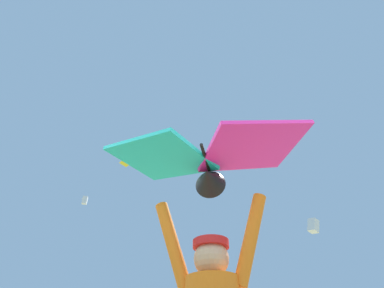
{
  "coord_description": "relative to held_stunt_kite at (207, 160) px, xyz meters",
  "views": [
    {
      "loc": [
        -0.09,
        -2.08,
        0.87
      ],
      "look_at": [
        0.22,
        1.5,
        3.53
      ],
      "focal_mm": 29.76,
      "sensor_mm": 36.0,
      "label": 1
    }
  ],
  "objects": [
    {
      "name": "held_stunt_kite",
      "position": [
        0.0,
        0.0,
        0.0
      ],
      "size": [
        1.55,
        1.02,
        0.38
      ],
      "color": "black"
    },
    {
      "name": "distant_kite_white_overhead_distant",
      "position": [
        9.81,
        18.11,
        7.14
      ],
      "size": [
        0.99,
        0.8,
        1.08
      ],
      "color": "white"
    },
    {
      "name": "distant_kite_yellow_low_right",
      "position": [
        2.9,
        19.77,
        5.37
      ],
      "size": [
        0.95,
        1.02,
        1.62
      ],
      "color": "yellow"
    },
    {
      "name": "distant_kite_yellow_high_right",
      "position": [
        -3.29,
        16.67,
        10.69
      ],
      "size": [
        0.67,
        0.69,
        0.28
      ],
      "color": "yellow"
    },
    {
      "name": "distant_kite_white_mid_left",
      "position": [
        -10.25,
        33.81,
        16.03
      ],
      "size": [
        0.64,
        0.64,
        0.94
      ],
      "color": "white"
    }
  ]
}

